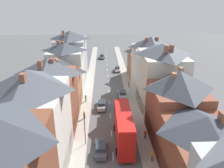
{
  "coord_description": "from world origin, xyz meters",
  "views": [
    {
      "loc": [
        -1.19,
        -13.95,
        21.6
      ],
      "look_at": [
        0.76,
        34.98,
        2.46
      ],
      "focal_mm": 35.0,
      "sensor_mm": 36.0,
      "label": 1
    }
  ],
  "objects_px": {
    "pedestrian_mid_right": "(84,114)",
    "pedestrian_near_right": "(153,156)",
    "pedestrian_mid_left": "(145,134)",
    "car_near_silver": "(122,94)",
    "street_lamp": "(85,126)",
    "car_parked_left_b": "(101,148)",
    "pedestrian_far_left": "(86,98)",
    "car_mid_white": "(102,56)",
    "car_parked_left_a": "(117,69)",
    "pedestrian_far_right": "(129,85)",
    "double_decker_bus_lead": "(123,127)",
    "car_parked_right_a": "(101,105)"
  },
  "relations": [
    {
      "from": "pedestrian_near_right",
      "to": "street_lamp",
      "type": "bearing_deg",
      "value": 155.21
    },
    {
      "from": "pedestrian_near_right",
      "to": "car_parked_left_b",
      "type": "bearing_deg",
      "value": 162.82
    },
    {
      "from": "car_near_silver",
      "to": "double_decker_bus_lead",
      "type": "bearing_deg",
      "value": -94.41
    },
    {
      "from": "car_parked_right_a",
      "to": "car_near_silver",
      "type": "bearing_deg",
      "value": 46.88
    },
    {
      "from": "pedestrian_mid_right",
      "to": "street_lamp",
      "type": "height_order",
      "value": "street_lamp"
    },
    {
      "from": "double_decker_bus_lead",
      "to": "pedestrian_mid_left",
      "type": "xyz_separation_m",
      "value": [
        3.67,
        0.56,
        -1.78
      ]
    },
    {
      "from": "pedestrian_mid_left",
      "to": "pedestrian_mid_right",
      "type": "distance_m",
      "value": 12.54
    },
    {
      "from": "pedestrian_mid_left",
      "to": "pedestrian_mid_right",
      "type": "height_order",
      "value": "same"
    },
    {
      "from": "car_near_silver",
      "to": "car_parked_left_a",
      "type": "xyz_separation_m",
      "value": [
        0.0,
        20.04,
        -0.04
      ]
    },
    {
      "from": "double_decker_bus_lead",
      "to": "pedestrian_far_left",
      "type": "xyz_separation_m",
      "value": [
        -7.09,
        14.92,
        -1.78
      ]
    },
    {
      "from": "car_parked_left_a",
      "to": "street_lamp",
      "type": "height_order",
      "value": "street_lamp"
    },
    {
      "from": "car_near_silver",
      "to": "pedestrian_far_right",
      "type": "height_order",
      "value": "pedestrian_far_right"
    },
    {
      "from": "pedestrian_mid_left",
      "to": "street_lamp",
      "type": "bearing_deg",
      "value": -175.0
    },
    {
      "from": "street_lamp",
      "to": "car_parked_right_a",
      "type": "bearing_deg",
      "value": 78.49
    },
    {
      "from": "car_mid_white",
      "to": "car_parked_left_b",
      "type": "bearing_deg",
      "value": -90.0
    },
    {
      "from": "pedestrian_mid_left",
      "to": "street_lamp",
      "type": "height_order",
      "value": "street_lamp"
    },
    {
      "from": "car_parked_left_a",
      "to": "pedestrian_near_right",
      "type": "distance_m",
      "value": 41.88
    },
    {
      "from": "car_parked_left_b",
      "to": "street_lamp",
      "type": "bearing_deg",
      "value": 137.49
    },
    {
      "from": "pedestrian_mid_right",
      "to": "street_lamp",
      "type": "relative_size",
      "value": 0.29
    },
    {
      "from": "car_parked_left_b",
      "to": "car_near_silver",
      "type": "bearing_deg",
      "value": 75.9
    },
    {
      "from": "car_near_silver",
      "to": "street_lamp",
      "type": "distance_m",
      "value": 18.91
    },
    {
      "from": "car_parked_right_a",
      "to": "pedestrian_far_left",
      "type": "bearing_deg",
      "value": 137.74
    },
    {
      "from": "car_parked_left_a",
      "to": "car_parked_left_b",
      "type": "relative_size",
      "value": 0.84
    },
    {
      "from": "car_parked_right_a",
      "to": "pedestrian_mid_right",
      "type": "bearing_deg",
      "value": -126.87
    },
    {
      "from": "pedestrian_far_right",
      "to": "car_near_silver",
      "type": "bearing_deg",
      "value": -110.5
    },
    {
      "from": "pedestrian_mid_left",
      "to": "pedestrian_far_left",
      "type": "distance_m",
      "value": 17.95
    },
    {
      "from": "pedestrian_mid_left",
      "to": "pedestrian_near_right",
      "type": "bearing_deg",
      "value": -89.6
    },
    {
      "from": "car_near_silver",
      "to": "pedestrian_far_left",
      "type": "height_order",
      "value": "pedestrian_far_left"
    },
    {
      "from": "double_decker_bus_lead",
      "to": "street_lamp",
      "type": "bearing_deg",
      "value": -177.25
    },
    {
      "from": "car_near_silver",
      "to": "street_lamp",
      "type": "bearing_deg",
      "value": -113.06
    },
    {
      "from": "car_parked_right_a",
      "to": "pedestrian_mid_left",
      "type": "height_order",
      "value": "pedestrian_mid_left"
    },
    {
      "from": "car_mid_white",
      "to": "pedestrian_mid_right",
      "type": "height_order",
      "value": "pedestrian_mid_right"
    },
    {
      "from": "pedestrian_far_right",
      "to": "street_lamp",
      "type": "bearing_deg",
      "value": -112.44
    },
    {
      "from": "pedestrian_mid_left",
      "to": "pedestrian_far_left",
      "type": "bearing_deg",
      "value": 126.86
    },
    {
      "from": "pedestrian_mid_right",
      "to": "pedestrian_near_right",
      "type": "bearing_deg",
      "value": -49.21
    },
    {
      "from": "car_parked_left_a",
      "to": "car_parked_right_a",
      "type": "height_order",
      "value": "car_parked_right_a"
    },
    {
      "from": "car_near_silver",
      "to": "pedestrian_mid_right",
      "type": "bearing_deg",
      "value": -130.44
    },
    {
      "from": "car_parked_left_b",
      "to": "pedestrian_mid_right",
      "type": "distance_m",
      "value": 10.47
    },
    {
      "from": "double_decker_bus_lead",
      "to": "pedestrian_mid_left",
      "type": "relative_size",
      "value": 6.71
    },
    {
      "from": "car_near_silver",
      "to": "pedestrian_far_right",
      "type": "xyz_separation_m",
      "value": [
        2.1,
        5.62,
        0.19
      ]
    },
    {
      "from": "car_near_silver",
      "to": "street_lamp",
      "type": "xyz_separation_m",
      "value": [
        -7.35,
        -17.26,
        2.4
      ]
    },
    {
      "from": "car_near_silver",
      "to": "car_mid_white",
      "type": "height_order",
      "value": "car_near_silver"
    },
    {
      "from": "pedestrian_mid_left",
      "to": "pedestrian_far_left",
      "type": "height_order",
      "value": "same"
    },
    {
      "from": "double_decker_bus_lead",
      "to": "car_parked_left_b",
      "type": "xyz_separation_m",
      "value": [
        -3.59,
        -2.54,
        -1.98
      ]
    },
    {
      "from": "double_decker_bus_lead",
      "to": "street_lamp",
      "type": "relative_size",
      "value": 1.96
    },
    {
      "from": "street_lamp",
      "to": "car_near_silver",
      "type": "bearing_deg",
      "value": 66.94
    },
    {
      "from": "car_near_silver",
      "to": "pedestrian_mid_left",
      "type": "distance_m",
      "value": 16.58
    },
    {
      "from": "pedestrian_near_right",
      "to": "pedestrian_far_left",
      "type": "distance_m",
      "value": 22.48
    },
    {
      "from": "car_near_silver",
      "to": "pedestrian_near_right",
      "type": "bearing_deg",
      "value": -83.71
    },
    {
      "from": "car_mid_white",
      "to": "pedestrian_far_right",
      "type": "distance_m",
      "value": 31.71
    }
  ]
}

